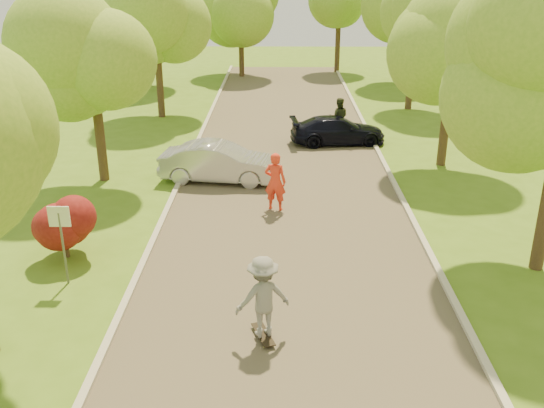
{
  "coord_description": "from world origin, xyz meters",
  "views": [
    {
      "loc": [
        -0.28,
        -9.87,
        7.91
      ],
      "look_at": [
        -0.48,
        6.38,
        1.3
      ],
      "focal_mm": 40.0,
      "sensor_mm": 36.0,
      "label": 1
    }
  ],
  "objects_px": {
    "street_sign": "(61,229)",
    "person_striped": "(275,182)",
    "skateboarder": "(263,297)",
    "dark_sedan": "(338,130)",
    "person_olive": "(339,118)",
    "longboard": "(263,334)",
    "silver_sedan": "(220,162)"
  },
  "relations": [
    {
      "from": "street_sign",
      "to": "person_striped",
      "type": "distance_m",
      "value": 7.43
    },
    {
      "from": "street_sign",
      "to": "longboard",
      "type": "xyz_separation_m",
      "value": [
        5.18,
        -2.44,
        -1.46
      ]
    },
    {
      "from": "street_sign",
      "to": "skateboarder",
      "type": "bearing_deg",
      "value": -25.21
    },
    {
      "from": "person_striped",
      "to": "person_olive",
      "type": "distance_m",
      "value": 9.55
    },
    {
      "from": "silver_sedan",
      "to": "skateboarder",
      "type": "distance_m",
      "value": 10.53
    },
    {
      "from": "person_olive",
      "to": "person_striped",
      "type": "bearing_deg",
      "value": 75.23
    },
    {
      "from": "person_striped",
      "to": "silver_sedan",
      "type": "bearing_deg",
      "value": -38.23
    },
    {
      "from": "skateboarder",
      "to": "person_olive",
      "type": "xyz_separation_m",
      "value": [
        3.14,
        16.61,
        -0.15
      ]
    },
    {
      "from": "silver_sedan",
      "to": "dark_sedan",
      "type": "xyz_separation_m",
      "value": [
        4.92,
        5.11,
        -0.11
      ]
    },
    {
      "from": "street_sign",
      "to": "person_olive",
      "type": "xyz_separation_m",
      "value": [
        8.32,
        14.17,
        -0.63
      ]
    },
    {
      "from": "dark_sedan",
      "to": "skateboarder",
      "type": "distance_m",
      "value": 15.75
    },
    {
      "from": "silver_sedan",
      "to": "dark_sedan",
      "type": "bearing_deg",
      "value": -36.56
    },
    {
      "from": "skateboarder",
      "to": "longboard",
      "type": "bearing_deg",
      "value": 96.84
    },
    {
      "from": "street_sign",
      "to": "dark_sedan",
      "type": "bearing_deg",
      "value": 57.83
    },
    {
      "from": "dark_sedan",
      "to": "person_striped",
      "type": "xyz_separation_m",
      "value": [
        -2.79,
        -7.93,
        0.38
      ]
    },
    {
      "from": "street_sign",
      "to": "skateboarder",
      "type": "relative_size",
      "value": 1.14
    },
    {
      "from": "dark_sedan",
      "to": "skateboarder",
      "type": "xyz_separation_m",
      "value": [
        -3.0,
        -15.45,
        0.45
      ]
    },
    {
      "from": "dark_sedan",
      "to": "longboard",
      "type": "bearing_deg",
      "value": 162.44
    },
    {
      "from": "person_striped",
      "to": "street_sign",
      "type": "bearing_deg",
      "value": 58.08
    },
    {
      "from": "street_sign",
      "to": "person_striped",
      "type": "relative_size",
      "value": 1.08
    },
    {
      "from": "street_sign",
      "to": "silver_sedan",
      "type": "distance_m",
      "value": 8.59
    },
    {
      "from": "silver_sedan",
      "to": "person_olive",
      "type": "relative_size",
      "value": 2.41
    },
    {
      "from": "silver_sedan",
      "to": "longboard",
      "type": "height_order",
      "value": "silver_sedan"
    },
    {
      "from": "silver_sedan",
      "to": "person_olive",
      "type": "bearing_deg",
      "value": -31.53
    },
    {
      "from": "dark_sedan",
      "to": "person_striped",
      "type": "height_order",
      "value": "person_striped"
    },
    {
      "from": "dark_sedan",
      "to": "person_olive",
      "type": "distance_m",
      "value": 1.21
    },
    {
      "from": "street_sign",
      "to": "skateboarder",
      "type": "distance_m",
      "value": 5.75
    },
    {
      "from": "skateboarder",
      "to": "street_sign",
      "type": "bearing_deg",
      "value": -44.94
    },
    {
      "from": "skateboarder",
      "to": "person_striped",
      "type": "bearing_deg",
      "value": -111.34
    },
    {
      "from": "longboard",
      "to": "person_olive",
      "type": "height_order",
      "value": "person_olive"
    },
    {
      "from": "street_sign",
      "to": "dark_sedan",
      "type": "distance_m",
      "value": 15.4
    },
    {
      "from": "silver_sedan",
      "to": "dark_sedan",
      "type": "distance_m",
      "value": 7.09
    }
  ]
}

